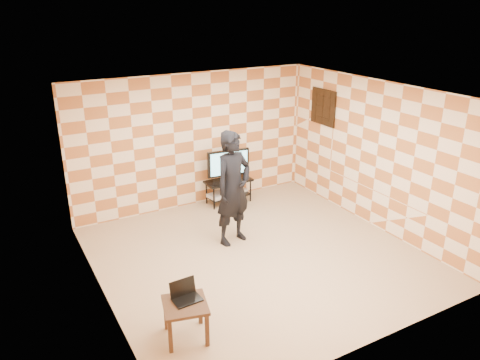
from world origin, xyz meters
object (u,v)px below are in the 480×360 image
object	(u,v)px
tv_stand	(229,186)
side_table	(185,310)
tv	(228,164)
person	(233,188)

from	to	relation	value
tv_stand	side_table	xyz separation A→B (m)	(-2.44, -3.46, 0.05)
tv_stand	side_table	distance (m)	4.23
tv	person	world-z (taller)	person
tv_stand	side_table	bearing A→B (deg)	-125.20
tv	side_table	bearing A→B (deg)	-125.23
side_table	person	xyz separation A→B (m)	(1.73, 1.94, 0.59)
side_table	person	distance (m)	2.66
tv_stand	person	bearing A→B (deg)	-115.08
tv_stand	person	xyz separation A→B (m)	(-0.71, -1.52, 0.63)
tv_stand	tv	bearing A→B (deg)	-83.16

